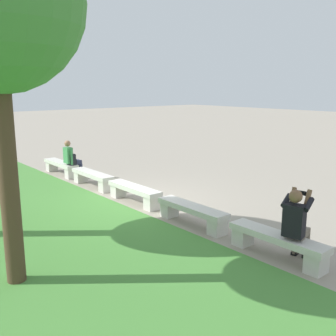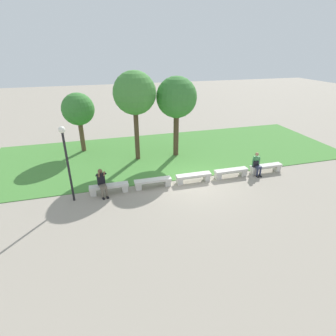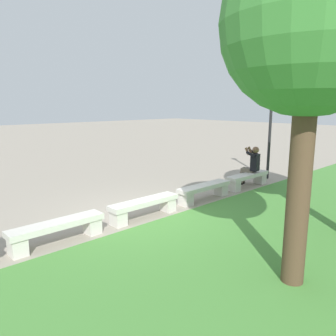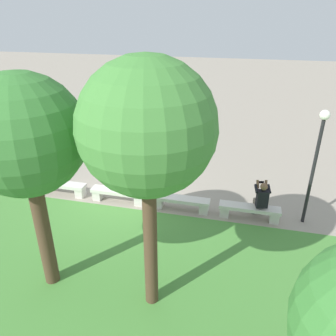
# 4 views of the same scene
# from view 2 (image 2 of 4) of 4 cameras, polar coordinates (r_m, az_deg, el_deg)

# --- Properties ---
(ground_plane) EXTENTS (80.00, 80.00, 0.00)m
(ground_plane) POSITION_cam_2_polar(r_m,az_deg,el_deg) (13.99, 5.52, -2.99)
(ground_plane) COLOR gray
(grass_strip) EXTENTS (22.62, 8.00, 0.03)m
(grass_strip) POSITION_cam_2_polar(r_m,az_deg,el_deg) (17.75, 0.56, 3.49)
(grass_strip) COLOR #478438
(grass_strip) RESTS_ON ground
(bench_main) EXTENTS (1.88, 0.40, 0.45)m
(bench_main) POSITION_cam_2_polar(r_m,az_deg,el_deg) (13.07, -12.71, -4.20)
(bench_main) COLOR beige
(bench_main) RESTS_ON ground
(bench_near) EXTENTS (1.88, 0.40, 0.45)m
(bench_near) POSITION_cam_2_polar(r_m,az_deg,el_deg) (13.29, -3.30, -3.06)
(bench_near) COLOR beige
(bench_near) RESTS_ON ground
(bench_mid) EXTENTS (1.88, 0.40, 0.45)m
(bench_mid) POSITION_cam_2_polar(r_m,az_deg,el_deg) (13.85, 5.57, -1.90)
(bench_mid) COLOR beige
(bench_mid) RESTS_ON ground
(bench_far) EXTENTS (1.88, 0.40, 0.45)m
(bench_far) POSITION_cam_2_polar(r_m,az_deg,el_deg) (14.72, 13.55, -0.82)
(bench_far) COLOR beige
(bench_far) RESTS_ON ground
(bench_end) EXTENTS (1.88, 0.40, 0.45)m
(bench_end) POSITION_cam_2_polar(r_m,az_deg,el_deg) (15.84, 20.53, 0.13)
(bench_end) COLOR beige
(bench_end) RESTS_ON ground
(person_photographer) EXTENTS (0.53, 0.77, 1.32)m
(person_photographer) POSITION_cam_2_polar(r_m,az_deg,el_deg) (12.80, -14.23, -2.80)
(person_photographer) COLOR black
(person_photographer) RESTS_ON ground
(person_distant) EXTENTS (0.48, 0.67, 1.26)m
(person_distant) POSITION_cam_2_polar(r_m,az_deg,el_deg) (15.26, 18.77, 1.01)
(person_distant) COLOR black
(person_distant) RESTS_ON ground
(backpack) EXTENTS (0.28, 0.24, 0.43)m
(backpack) POSITION_cam_2_polar(r_m,az_deg,el_deg) (15.26, 18.50, 0.86)
(backpack) COLOR black
(backpack) RESTS_ON bench_end
(tree_behind_wall) EXTENTS (2.06, 2.06, 3.90)m
(tree_behind_wall) POSITION_cam_2_polar(r_m,az_deg,el_deg) (18.11, -18.98, 11.91)
(tree_behind_wall) COLOR brown
(tree_behind_wall) RESTS_ON ground
(tree_left_background) EXTENTS (2.46, 2.46, 4.97)m
(tree_left_background) POSITION_cam_2_polar(r_m,az_deg,el_deg) (16.28, 1.87, 14.97)
(tree_left_background) COLOR #4C3826
(tree_left_background) RESTS_ON ground
(tree_right_background) EXTENTS (2.48, 2.48, 5.34)m
(tree_right_background) POSITION_cam_2_polar(r_m,az_deg,el_deg) (15.68, -7.28, 15.76)
(tree_right_background) COLOR #4C3826
(tree_right_background) RESTS_ON ground
(lamp_post) EXTENTS (0.28, 0.28, 3.56)m
(lamp_post) POSITION_cam_2_polar(r_m,az_deg,el_deg) (12.09, -21.32, 2.94)
(lamp_post) COLOR black
(lamp_post) RESTS_ON ground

